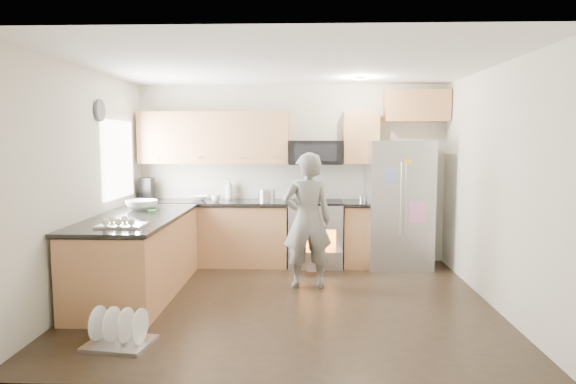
{
  "coord_description": "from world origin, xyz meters",
  "views": [
    {
      "loc": [
        0.21,
        -5.59,
        1.82
      ],
      "look_at": [
        0.0,
        0.5,
        1.18
      ],
      "focal_mm": 32.0,
      "sensor_mm": 36.0,
      "label": 1
    }
  ],
  "objects_px": {
    "stove_range": "(315,219)",
    "dish_rack": "(119,335)",
    "person": "(307,220)",
    "refrigerator": "(399,204)"
  },
  "relations": [
    {
      "from": "stove_range",
      "to": "dish_rack",
      "type": "bearing_deg",
      "value": -120.96
    },
    {
      "from": "refrigerator",
      "to": "dish_rack",
      "type": "xyz_separation_m",
      "value": [
        -2.96,
        -2.93,
        -0.8
      ]
    },
    {
      "from": "refrigerator",
      "to": "person",
      "type": "height_order",
      "value": "refrigerator"
    },
    {
      "from": "stove_range",
      "to": "refrigerator",
      "type": "bearing_deg",
      "value": -1.84
    },
    {
      "from": "stove_range",
      "to": "dish_rack",
      "type": "xyz_separation_m",
      "value": [
        -1.78,
        -2.96,
        -0.58
      ]
    },
    {
      "from": "stove_range",
      "to": "refrigerator",
      "type": "height_order",
      "value": "refrigerator"
    },
    {
      "from": "refrigerator",
      "to": "dish_rack",
      "type": "distance_m",
      "value": 4.24
    },
    {
      "from": "stove_range",
      "to": "person",
      "type": "distance_m",
      "value": 1.12
    },
    {
      "from": "refrigerator",
      "to": "dish_rack",
      "type": "height_order",
      "value": "refrigerator"
    },
    {
      "from": "refrigerator",
      "to": "stove_range",
      "type": "bearing_deg",
      "value": 176.8
    }
  ]
}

